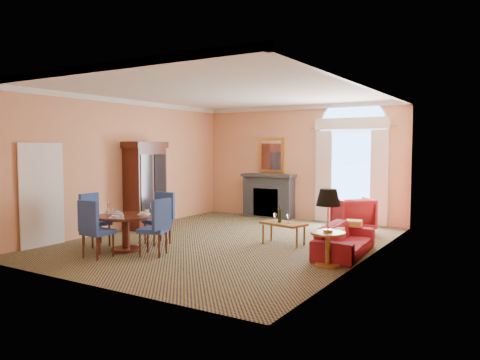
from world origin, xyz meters
The scene contains 12 objects.
ground centered at (0.00, 0.00, 0.00)m, with size 7.50×7.50×0.00m, color #191440.
room_envelope centered at (-0.03, 0.67, 2.51)m, with size 6.04×7.52×3.45m.
armoire centered at (-2.72, 0.37, 1.04)m, with size 0.62×1.10×2.17m.
dining_table centered at (-1.21, -1.80, 0.52)m, with size 1.12×1.12×0.90m.
dining_chair_north centered at (-1.13, -0.87, 0.61)m, with size 0.60×0.60×1.08m.
dining_chair_south centered at (-1.22, -2.60, 0.61)m, with size 0.48×0.50×1.08m.
dining_chair_east centered at (-0.39, -1.82, 0.61)m, with size 0.61×0.61×1.08m.
dining_chair_west centered at (-2.17, -1.78, 0.61)m, with size 0.58×0.58×1.08m.
sofa centered at (2.55, 0.13, 0.28)m, with size 1.92×0.75×0.56m, color maroon.
armchair centered at (1.89, 2.66, 0.41)m, with size 0.87×0.90×0.82m, color maroon.
coffee_table centered at (1.16, 0.34, 0.43)m, with size 1.01×0.71×0.82m.
side_table centered at (2.60, -0.88, 0.85)m, with size 0.59×0.59×1.30m.
Camera 1 is at (5.44, -8.35, 2.03)m, focal length 35.00 mm.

